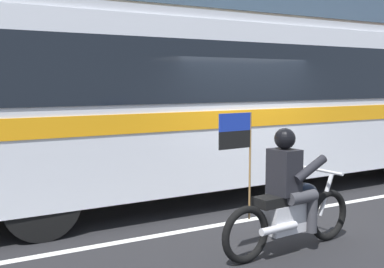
% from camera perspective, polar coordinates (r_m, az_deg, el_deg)
% --- Properties ---
extents(ground_plane, '(60.00, 60.00, 0.00)m').
position_cam_1_polar(ground_plane, '(8.13, 6.04, -8.88)').
color(ground_plane, black).
extents(sidewalk_curb, '(28.00, 3.80, 0.15)m').
position_cam_1_polar(sidewalk_curb, '(12.52, -7.60, -3.17)').
color(sidewalk_curb, '#B7B2A8').
rests_on(sidewalk_curb, ground_plane).
extents(lane_center_stripe, '(26.60, 0.14, 0.01)m').
position_cam_1_polar(lane_center_stripe, '(7.66, 8.67, -9.83)').
color(lane_center_stripe, silver).
rests_on(lane_center_stripe, ground_plane).
extents(transit_bus, '(13.44, 2.80, 3.22)m').
position_cam_1_polar(transit_bus, '(9.33, 6.29, 4.80)').
color(transit_bus, silver).
rests_on(transit_bus, ground_plane).
extents(motorcycle_with_rider, '(2.19, 0.64, 1.78)m').
position_cam_1_polar(motorcycle_with_rider, '(6.07, 11.59, -7.71)').
color(motorcycle_with_rider, black).
rests_on(motorcycle_with_rider, ground_plane).
extents(fire_hydrant, '(0.22, 0.30, 0.75)m').
position_cam_1_polar(fire_hydrant, '(10.91, -19.37, -2.51)').
color(fire_hydrant, '#4C8C3F').
rests_on(fire_hydrant, sidewalk_curb).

